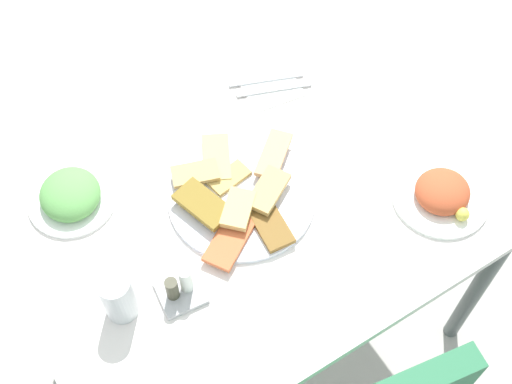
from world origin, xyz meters
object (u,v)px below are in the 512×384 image
(dining_table, at_px, (265,221))
(salad_plate_greens, at_px, (71,196))
(salad_plate_rice, at_px, (442,194))
(fork, at_px, (266,79))
(spoon, at_px, (274,88))
(soda_can, at_px, (118,297))
(pide_platter, at_px, (240,196))
(paper_napkin, at_px, (270,85))
(condiment_caddy, at_px, (180,288))

(dining_table, xyz_separation_m, salad_plate_greens, (0.37, -0.23, 0.11))
(dining_table, relative_size, salad_plate_rice, 5.13)
(fork, distance_m, spoon, 0.04)
(soda_can, bearing_deg, salad_plate_rice, 169.43)
(dining_table, height_order, pide_platter, pide_platter)
(pide_platter, relative_size, soda_can, 2.88)
(paper_napkin, xyz_separation_m, spoon, (0.00, 0.02, 0.00))
(pide_platter, bearing_deg, salad_plate_greens, -31.09)
(pide_platter, distance_m, fork, 0.36)
(pide_platter, height_order, salad_plate_rice, salad_plate_rice)
(paper_napkin, bearing_deg, dining_table, 55.76)
(dining_table, relative_size, pide_platter, 3.18)
(spoon, bearing_deg, fork, -69.86)
(soda_can, height_order, condiment_caddy, soda_can)
(salad_plate_greens, height_order, paper_napkin, salad_plate_greens)
(dining_table, bearing_deg, condiment_caddy, 20.46)
(salad_plate_greens, distance_m, condiment_caddy, 0.34)
(pide_platter, height_order, paper_napkin, pide_platter)
(soda_can, xyz_separation_m, paper_napkin, (-0.58, -0.35, -0.06))
(salad_plate_greens, bearing_deg, paper_napkin, -174.14)
(soda_can, distance_m, spoon, 0.67)
(dining_table, distance_m, condiment_caddy, 0.31)
(salad_plate_rice, distance_m, soda_can, 0.73)
(pide_platter, xyz_separation_m, soda_can, (0.34, 0.10, 0.05))
(salad_plate_rice, xyz_separation_m, fork, (0.14, -0.50, -0.01))
(salad_plate_greens, relative_size, condiment_caddy, 1.99)
(paper_napkin, xyz_separation_m, fork, (0.00, -0.02, 0.00))
(salad_plate_greens, distance_m, fork, 0.56)
(salad_plate_rice, relative_size, condiment_caddy, 2.20)
(salad_plate_rice, relative_size, paper_napkin, 1.59)
(salad_plate_rice, bearing_deg, fork, -74.32)
(spoon, bearing_deg, pide_platter, 64.14)
(dining_table, relative_size, fork, 5.85)
(spoon, bearing_deg, dining_table, 74.13)
(dining_table, xyz_separation_m, spoon, (-0.19, -0.27, 0.10))
(dining_table, distance_m, soda_can, 0.42)
(soda_can, relative_size, spoon, 0.64)
(salad_plate_rice, bearing_deg, dining_table, -31.27)
(dining_table, bearing_deg, salad_plate_greens, -31.64)
(soda_can, relative_size, paper_napkin, 0.89)
(paper_napkin, height_order, spoon, spoon)
(paper_napkin, distance_m, fork, 0.02)
(dining_table, relative_size, paper_napkin, 8.14)
(pide_platter, relative_size, spoon, 1.85)
(pide_platter, bearing_deg, condiment_caddy, 31.13)
(pide_platter, height_order, fork, pide_platter)
(dining_table, xyz_separation_m, salad_plate_rice, (-0.33, 0.20, 0.11))
(pide_platter, bearing_deg, fork, -131.87)
(soda_can, xyz_separation_m, spoon, (-0.58, -0.33, -0.06))
(condiment_caddy, bearing_deg, pide_platter, -148.87)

